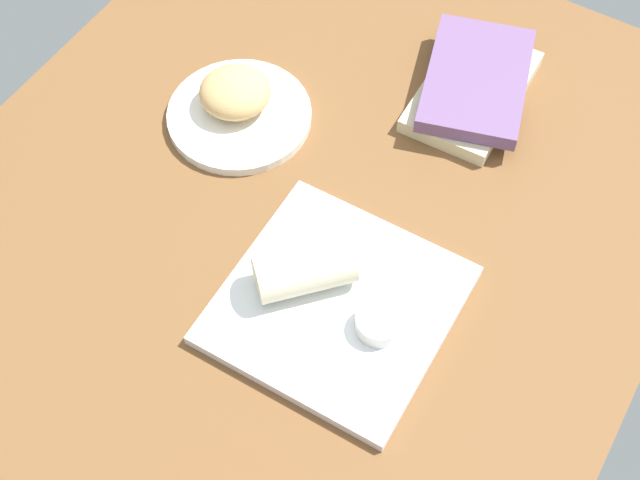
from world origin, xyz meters
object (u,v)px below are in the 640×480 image
object	(u,v)px
book_stack	(474,86)
round_plate	(239,116)
square_plate	(337,305)
sauce_cup	(379,322)
breakfast_wrap	(305,270)
scone_pastry	(235,92)

from	to	relation	value
book_stack	round_plate	bearing A→B (deg)	-51.75
square_plate	round_plate	bearing A→B (deg)	-124.95
sauce_cup	breakfast_wrap	bearing A→B (deg)	-93.99
round_plate	sauce_cup	bearing A→B (deg)	59.68
sauce_cup	book_stack	world-z (taller)	book_stack
square_plate	sauce_cup	world-z (taller)	sauce_cup
square_plate	book_stack	bearing A→B (deg)	-178.80
scone_pastry	square_plate	distance (cm)	33.58
round_plate	scone_pastry	xyz separation A→B (cm)	(-0.98, -1.07, 3.18)
scone_pastry	square_plate	size ratio (longest dim) A/B	0.37
scone_pastry	breakfast_wrap	size ratio (longest dim) A/B	0.84
sauce_cup	book_stack	bearing A→B (deg)	-170.33
round_plate	square_plate	bearing A→B (deg)	55.05
round_plate	breakfast_wrap	xyz separation A→B (cm)	(18.01, 21.59, 3.73)
round_plate	sauce_cup	world-z (taller)	sauce_cup
round_plate	square_plate	size ratio (longest dim) A/B	0.76
square_plate	breakfast_wrap	distance (cm)	5.90
square_plate	book_stack	world-z (taller)	book_stack
round_plate	book_stack	distance (cm)	32.41
breakfast_wrap	book_stack	world-z (taller)	breakfast_wrap
scone_pastry	book_stack	world-z (taller)	scone_pastry
round_plate	breakfast_wrap	bearing A→B (deg)	50.17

